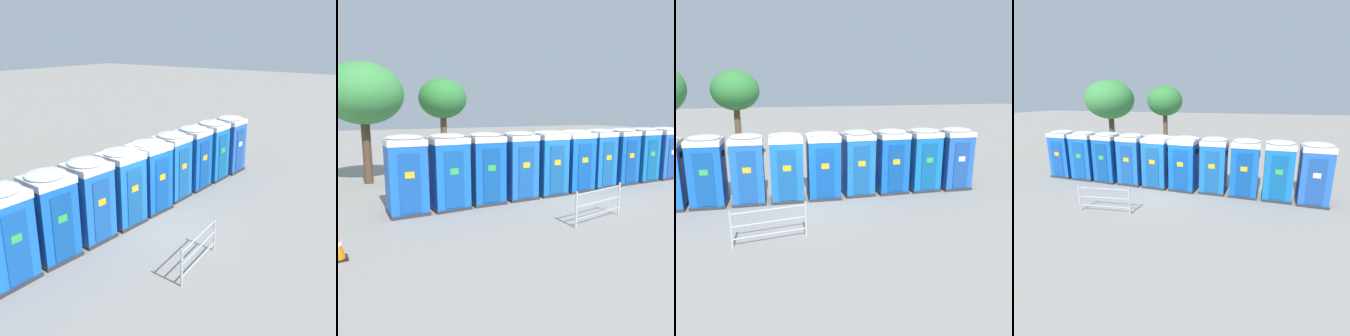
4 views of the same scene
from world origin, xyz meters
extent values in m
plane|color=gray|center=(0.00, 0.00, 0.00)|extent=(120.00, 120.00, 0.00)
cube|color=black|center=(-4.21, 0.59, 1.89)|extent=(0.03, 0.36, 0.20)
cube|color=#2D2D33|center=(-3.43, 0.56, 0.05)|extent=(1.28, 1.28, 0.10)
cube|color=blue|center=(-3.43, 0.56, 1.15)|extent=(1.22, 1.22, 2.10)
cube|color=#0F4694|center=(-3.47, -0.02, 1.07)|extent=(0.63, 0.08, 1.85)
cube|color=green|center=(-3.47, -0.04, 1.35)|extent=(0.28, 0.03, 0.20)
cube|color=black|center=(-2.85, 0.52, 1.89)|extent=(0.05, 0.36, 0.20)
cube|color=white|center=(-3.43, 0.56, 2.30)|extent=(1.26, 1.26, 0.20)
ellipsoid|color=white|center=(-3.43, 0.56, 2.45)|extent=(1.19, 1.20, 0.18)
cube|color=#2D2D33|center=(-2.05, 0.51, 0.05)|extent=(1.24, 1.25, 0.10)
cube|color=blue|center=(-2.05, 0.51, 1.15)|extent=(1.18, 1.19, 2.10)
cube|color=#164C9F|center=(-2.08, -0.07, 1.07)|extent=(0.62, 0.06, 1.85)
cube|color=yellow|center=(-2.08, -0.09, 1.35)|extent=(0.28, 0.02, 0.20)
cube|color=black|center=(-1.48, 0.48, 1.89)|extent=(0.04, 0.36, 0.20)
cube|color=white|center=(-2.05, 0.51, 2.30)|extent=(1.21, 1.23, 0.20)
ellipsoid|color=white|center=(-2.05, 0.51, 2.45)|extent=(1.15, 1.17, 0.18)
cube|color=#2D2D33|center=(-0.67, 0.43, 0.05)|extent=(1.28, 1.27, 0.10)
cube|color=blue|center=(-0.67, 0.43, 1.15)|extent=(1.22, 1.21, 2.10)
cube|color=#134D93|center=(-0.71, -0.15, 1.07)|extent=(0.63, 0.07, 1.85)
cube|color=yellow|center=(-0.71, -0.17, 1.35)|extent=(0.28, 0.03, 0.20)
cube|color=black|center=(-0.09, 0.40, 1.89)|extent=(0.05, 0.36, 0.20)
cube|color=white|center=(-0.67, 0.43, 2.30)|extent=(1.26, 1.24, 0.20)
ellipsoid|color=white|center=(-0.67, 0.43, 2.45)|extent=(1.20, 1.18, 0.18)
cube|color=#2D2D33|center=(0.70, 0.38, 0.05)|extent=(1.31, 1.28, 0.10)
cube|color=blue|center=(0.70, 0.38, 1.15)|extent=(1.25, 1.22, 2.10)
cube|color=#0E459B|center=(0.66, -0.21, 1.07)|extent=(0.64, 0.08, 1.85)
cube|color=yellow|center=(0.66, -0.23, 1.35)|extent=(0.28, 0.03, 0.20)
cube|color=black|center=(1.30, 0.33, 1.89)|extent=(0.05, 0.36, 0.20)
cube|color=white|center=(0.70, 0.38, 2.30)|extent=(1.28, 1.26, 0.20)
ellipsoid|color=white|center=(0.70, 0.38, 2.45)|extent=(1.22, 1.20, 0.18)
cube|color=#2D2D33|center=(2.09, 0.43, 0.05)|extent=(1.18, 1.22, 0.10)
cube|color=blue|center=(2.09, 0.43, 1.15)|extent=(1.12, 1.16, 2.10)
cube|color=#145199|center=(2.07, -0.16, 1.07)|extent=(0.61, 0.04, 1.85)
cube|color=yellow|center=(2.07, -0.18, 1.35)|extent=(0.28, 0.01, 0.20)
cube|color=black|center=(2.65, 0.42, 1.89)|extent=(0.03, 0.36, 0.20)
cube|color=white|center=(2.09, 0.43, 2.30)|extent=(1.16, 1.19, 0.20)
ellipsoid|color=white|center=(2.09, 0.43, 2.45)|extent=(1.10, 1.14, 0.18)
cube|color=#2D2D33|center=(3.46, 0.36, 0.05)|extent=(1.23, 1.23, 0.10)
cube|color=blue|center=(3.46, 0.36, 1.15)|extent=(1.17, 1.17, 2.10)
cube|color=#0E4394|center=(3.45, -0.23, 1.07)|extent=(0.63, 0.04, 1.85)
cube|color=yellow|center=(3.45, -0.25, 1.35)|extent=(0.28, 0.01, 0.20)
cube|color=black|center=(4.05, 0.34, 1.89)|extent=(0.03, 0.36, 0.20)
cube|color=white|center=(3.46, 0.36, 2.30)|extent=(1.21, 1.20, 0.20)
ellipsoid|color=white|center=(3.46, 0.36, 2.45)|extent=(1.15, 1.14, 0.18)
cube|color=#2D2D33|center=(4.84, 0.29, 0.05)|extent=(1.22, 1.22, 0.10)
cube|color=blue|center=(4.84, 0.29, 1.15)|extent=(1.17, 1.16, 2.10)
cube|color=#0E5293|center=(4.83, -0.30, 1.07)|extent=(0.63, 0.04, 1.85)
cube|color=green|center=(4.83, -0.31, 1.35)|extent=(0.28, 0.01, 0.20)
cube|color=black|center=(5.42, 0.28, 1.89)|extent=(0.03, 0.36, 0.20)
cube|color=white|center=(4.84, 0.29, 2.30)|extent=(1.20, 1.20, 0.20)
ellipsoid|color=white|center=(4.84, 0.29, 2.45)|extent=(1.14, 1.14, 0.18)
cube|color=#2D2D33|center=(6.21, 0.16, 0.05)|extent=(1.25, 1.25, 0.10)
cube|color=blue|center=(6.21, 0.16, 1.15)|extent=(1.19, 1.19, 2.10)
cube|color=#1A4694|center=(6.19, -0.43, 1.07)|extent=(0.63, 0.06, 1.85)
cube|color=white|center=(6.19, -0.44, 1.35)|extent=(0.28, 0.02, 0.20)
cube|color=black|center=(6.80, 0.13, 1.89)|extent=(0.04, 0.36, 0.20)
cube|color=white|center=(6.21, 0.16, 2.30)|extent=(1.23, 1.22, 0.20)
ellipsoid|color=white|center=(6.21, 0.16, 2.45)|extent=(1.17, 1.16, 0.18)
cylinder|color=brown|center=(-2.58, 6.98, 1.70)|extent=(0.33, 0.33, 3.40)
ellipsoid|color=#337F38|center=(-2.58, 6.98, 3.97)|extent=(2.48, 2.48, 2.07)
cylinder|color=#B7B7BC|center=(-2.48, -3.14, 0.53)|extent=(0.06, 0.06, 1.05)
cylinder|color=#B7B7BC|center=(-0.49, -2.92, 0.53)|extent=(0.06, 0.06, 1.05)
cylinder|color=#B7B7BC|center=(-1.49, -3.03, 0.95)|extent=(1.99, 0.25, 0.04)
cylinder|color=#B7B7BC|center=(-1.49, -3.03, 0.60)|extent=(1.99, 0.25, 0.04)
cylinder|color=#B7B7BC|center=(-1.49, -3.03, 0.25)|extent=(1.99, 0.25, 0.04)
camera|label=1|loc=(-9.41, -7.74, 5.87)|focal=42.00mm
camera|label=2|loc=(-8.68, -9.69, 3.17)|focal=35.00mm
camera|label=3|loc=(-1.73, -11.49, 4.14)|focal=35.00mm
camera|label=4|loc=(3.87, -11.04, 4.26)|focal=28.00mm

